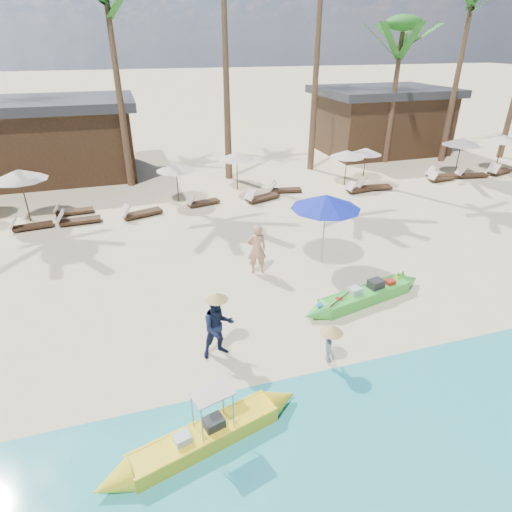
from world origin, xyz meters
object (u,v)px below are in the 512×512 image
object	(u,v)px
green_canoe	(365,295)
blue_umbrella	(326,202)
yellow_canoe	(206,436)
tourist	(257,249)

from	to	relation	value
green_canoe	blue_umbrella	bearing A→B (deg)	81.55
yellow_canoe	tourist	world-z (taller)	tourist
green_canoe	blue_umbrella	size ratio (longest dim) A/B	1.93
yellow_canoe	blue_umbrella	size ratio (longest dim) A/B	1.86
yellow_canoe	tourist	bearing A→B (deg)	49.04
tourist	blue_umbrella	distance (m)	2.83
yellow_canoe	tourist	size ratio (longest dim) A/B	2.69
green_canoe	tourist	world-z (taller)	tourist
green_canoe	tourist	xyz separation A→B (m)	(-2.63, 2.74, 0.67)
tourist	blue_umbrella	world-z (taller)	blue_umbrella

